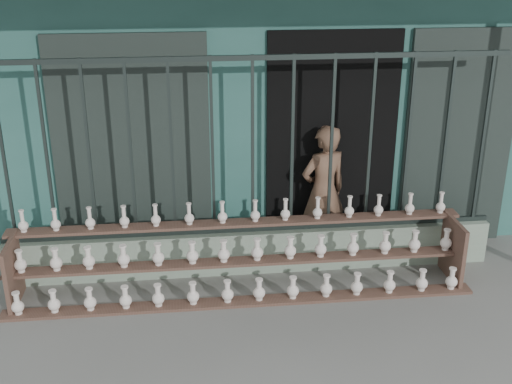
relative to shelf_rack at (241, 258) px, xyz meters
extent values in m
plane|color=slate|center=(0.16, -0.88, -0.36)|extent=(60.00, 60.00, 0.00)
cube|color=#30665E|center=(0.16, 3.42, 1.24)|extent=(7.00, 5.00, 3.20)
cube|color=black|center=(1.06, 0.94, 0.84)|extent=(1.40, 0.12, 2.40)
cube|color=#1F2925|center=(-1.04, 0.90, 0.84)|extent=(1.60, 0.08, 2.40)
cube|color=#1F2925|center=(2.46, 0.90, 0.84)|extent=(1.20, 0.08, 2.40)
cube|color=#91A890|center=(0.16, 0.42, -0.14)|extent=(5.00, 0.20, 0.45)
cube|color=#283330|center=(-2.19, 0.42, 0.99)|extent=(0.03, 0.03, 1.80)
cube|color=#283330|center=(-1.80, 0.42, 0.99)|extent=(0.03, 0.03, 1.80)
cube|color=#283330|center=(-1.41, 0.42, 0.99)|extent=(0.03, 0.03, 1.80)
cube|color=#283330|center=(-1.01, 0.42, 0.99)|extent=(0.03, 0.03, 1.80)
cube|color=#283330|center=(-0.62, 0.42, 0.99)|extent=(0.03, 0.03, 1.80)
cube|color=#283330|center=(-0.23, 0.42, 0.99)|extent=(0.03, 0.03, 1.80)
cube|color=#283330|center=(0.16, 0.42, 0.99)|extent=(0.03, 0.03, 1.80)
cube|color=#283330|center=(0.55, 0.42, 0.99)|extent=(0.03, 0.03, 1.80)
cube|color=#283330|center=(0.94, 0.42, 0.99)|extent=(0.03, 0.03, 1.80)
cube|color=#283330|center=(1.34, 0.42, 0.99)|extent=(0.03, 0.03, 1.80)
cube|color=#283330|center=(1.73, 0.42, 0.99)|extent=(0.03, 0.03, 1.80)
cube|color=#283330|center=(2.12, 0.42, 0.99)|extent=(0.03, 0.03, 1.80)
cube|color=#283330|center=(2.51, 0.42, 0.99)|extent=(0.03, 0.03, 1.80)
cube|color=#283330|center=(0.16, 0.42, 1.86)|extent=(5.00, 0.04, 0.05)
cube|color=#283330|center=(0.16, 0.42, 0.11)|extent=(5.00, 0.04, 0.05)
cube|color=brown|center=(0.00, -0.23, -0.35)|extent=(4.50, 0.18, 0.03)
cube|color=brown|center=(0.00, 0.02, -0.05)|extent=(4.50, 0.18, 0.03)
cube|color=brown|center=(0.00, 0.27, 0.25)|extent=(4.50, 0.18, 0.03)
cube|color=brown|center=(-2.15, 0.02, -0.04)|extent=(0.04, 0.55, 0.64)
cube|color=brown|center=(2.15, 0.02, -0.04)|extent=(0.04, 0.55, 0.64)
imported|color=brown|center=(0.95, 0.71, 0.37)|extent=(0.62, 0.51, 1.46)
camera|label=1|loc=(-0.47, -5.51, 2.90)|focal=45.00mm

